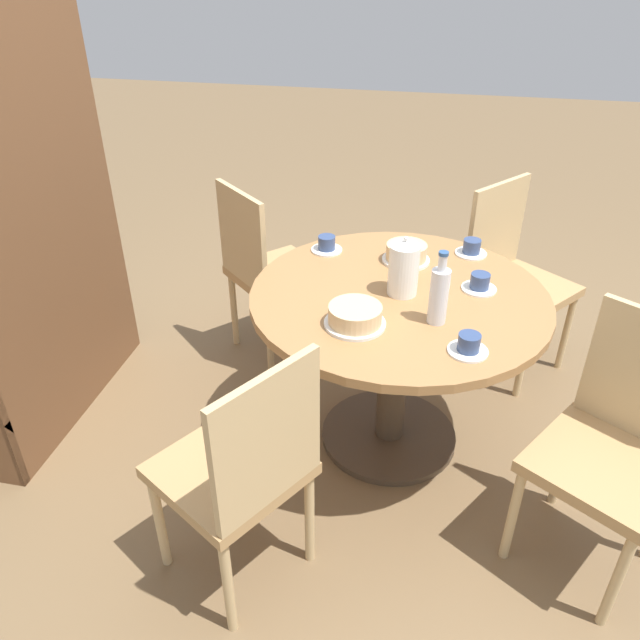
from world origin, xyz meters
name	(u,v)px	position (x,y,z in m)	size (l,w,h in m)	color
ground_plane	(388,437)	(0.00, 0.00, 0.00)	(14.00, 14.00, 0.00)	brown
dining_table	(396,332)	(0.00, 0.00, 0.56)	(1.15, 1.15, 0.74)	#473828
chair_a	(616,444)	(-0.43, -0.76, 0.50)	(0.58, 0.58, 0.93)	tan
chair_b	(513,275)	(0.72, -0.50, 0.50)	(0.59, 0.59, 0.93)	tan
chair_c	(268,268)	(0.54, 0.68, 0.50)	(0.59, 0.59, 0.93)	tan
chair_d	(242,469)	(-0.78, 0.40, 0.50)	(0.58, 0.58, 0.93)	tan
bookshelf	(18,219)	(-0.06, 1.53, 0.93)	(1.06, 0.28, 1.93)	brown
coffee_pot	(404,268)	(0.01, -0.01, 0.84)	(0.11, 0.11, 0.24)	white
water_bottle	(439,294)	(-0.17, -0.15, 0.85)	(0.07, 0.07, 0.27)	silver
cake_main	(355,316)	(-0.26, 0.13, 0.77)	(0.22, 0.22, 0.07)	white
cake_second	(407,253)	(0.28, 0.00, 0.77)	(0.20, 0.20, 0.08)	white
cup_a	(327,245)	(0.31, 0.34, 0.76)	(0.13, 0.13, 0.07)	white
cup_b	(471,248)	(0.40, -0.27, 0.76)	(0.13, 0.13, 0.07)	white
cup_c	(480,283)	(0.09, -0.30, 0.76)	(0.13, 0.13, 0.07)	white
cup_d	(469,345)	(-0.34, -0.26, 0.76)	(0.13, 0.13, 0.07)	white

